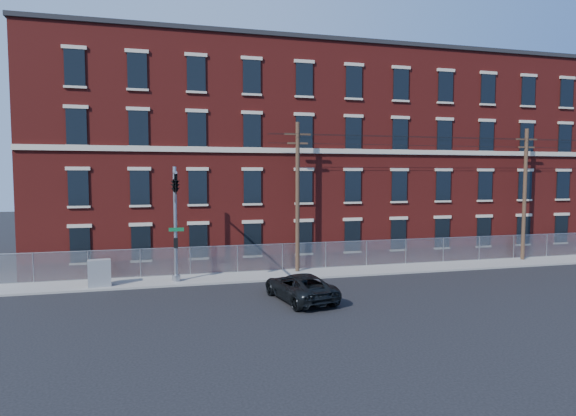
% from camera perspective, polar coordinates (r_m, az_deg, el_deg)
% --- Properties ---
extents(ground, '(140.00, 140.00, 0.00)m').
position_cam_1_polar(ground, '(26.18, 0.15, -10.58)').
color(ground, black).
rests_on(ground, ground).
extents(sidewalk, '(65.00, 3.00, 0.12)m').
position_cam_1_polar(sidewalk, '(35.35, 17.38, -6.83)').
color(sidewalk, gray).
rests_on(sidewalk, ground).
extents(mill_building, '(55.30, 14.32, 16.30)m').
position_cam_1_polar(mill_building, '(42.62, 11.29, 6.02)').
color(mill_building, maroon).
rests_on(mill_building, ground).
extents(chain_link_fence, '(59.06, 0.06, 1.85)m').
position_cam_1_polar(chain_link_fence, '(36.27, 16.34, -4.94)').
color(chain_link_fence, '#A5A8AD').
rests_on(chain_link_fence, ground).
extents(traffic_signal_mast, '(0.90, 6.75, 7.00)m').
position_cam_1_polar(traffic_signal_mast, '(26.76, -13.58, 1.31)').
color(traffic_signal_mast, '#9EA0A5').
rests_on(traffic_signal_mast, ground).
extents(utility_pole_near, '(1.80, 0.28, 10.00)m').
position_cam_1_polar(utility_pole_near, '(31.29, 1.17, 1.70)').
color(utility_pole_near, '#4A3525').
rests_on(utility_pole_near, ground).
extents(utility_pole_mid, '(1.80, 0.28, 10.00)m').
position_cam_1_polar(utility_pole_mid, '(40.00, 26.91, 1.77)').
color(utility_pole_mid, '#4A3525').
rests_on(utility_pole_mid, ground).
extents(overhead_wires, '(40.00, 0.62, 0.62)m').
position_cam_1_polar(overhead_wires, '(40.06, 27.08, 7.18)').
color(overhead_wires, black).
rests_on(overhead_wires, ground).
extents(pickup_truck, '(3.28, 5.50, 1.43)m').
position_cam_1_polar(pickup_truck, '(25.03, 1.44, -9.58)').
color(pickup_truck, black).
rests_on(pickup_truck, ground).
extents(utility_cabinet, '(1.34, 0.82, 1.57)m').
position_cam_1_polar(utility_cabinet, '(29.61, -22.02, -7.37)').
color(utility_cabinet, gray).
rests_on(utility_cabinet, sidewalk).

